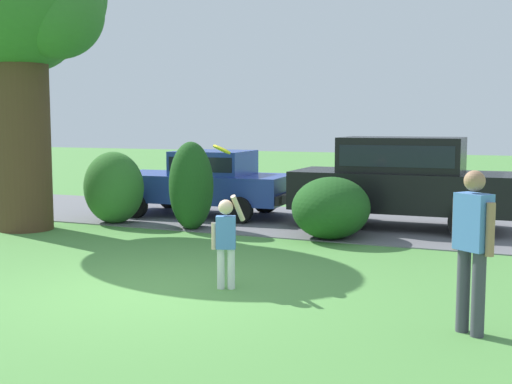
% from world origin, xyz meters
% --- Properties ---
extents(ground_plane, '(80.00, 80.00, 0.00)m').
position_xyz_m(ground_plane, '(0.00, 0.00, 0.00)').
color(ground_plane, '#518E42').
extents(driveway_strip, '(28.00, 4.40, 0.02)m').
position_xyz_m(driveway_strip, '(0.00, 6.64, 0.01)').
color(driveway_strip, slate).
rests_on(driveway_strip, ground).
extents(oak_tree_large, '(3.69, 3.69, 6.36)m').
position_xyz_m(oak_tree_large, '(-5.13, 3.49, 4.49)').
color(oak_tree_large, '#513823').
rests_on(oak_tree_large, ground).
extents(shrub_near_tree, '(1.39, 1.14, 1.59)m').
position_xyz_m(shrub_near_tree, '(-3.96, 4.79, 0.80)').
color(shrub_near_tree, '#33702B').
rests_on(shrub_near_tree, ground).
extents(shrub_centre_left, '(0.92, 1.00, 1.84)m').
position_xyz_m(shrub_centre_left, '(-1.98, 4.73, 0.84)').
color(shrub_centre_left, '#1E511C').
rests_on(shrub_centre_left, ground).
extents(shrub_centre, '(1.48, 1.76, 1.19)m').
position_xyz_m(shrub_centre, '(1.01, 4.84, 0.60)').
color(shrub_centre, '#1E511C').
rests_on(shrub_centre, ground).
extents(parked_sedan, '(4.52, 2.34, 1.56)m').
position_xyz_m(parked_sedan, '(-2.67, 6.67, 0.85)').
color(parked_sedan, '#28429E').
rests_on(parked_sedan, ground).
extents(parked_suv, '(4.75, 2.20, 1.92)m').
position_xyz_m(parked_suv, '(1.99, 6.66, 1.08)').
color(parked_suv, black).
rests_on(parked_suv, ground).
extents(child_thrower, '(0.38, 0.37, 1.29)m').
position_xyz_m(child_thrower, '(0.85, 0.56, 0.72)').
color(child_thrower, white).
rests_on(child_thrower, ground).
extents(frisbee, '(0.30, 0.27, 0.20)m').
position_xyz_m(frisbee, '(0.36, 1.45, 1.84)').
color(frisbee, yellow).
extents(adult_onlooker, '(0.45, 0.39, 1.74)m').
position_xyz_m(adult_onlooker, '(4.06, -0.13, 0.98)').
color(adult_onlooker, '#3F3F4C').
rests_on(adult_onlooker, ground).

